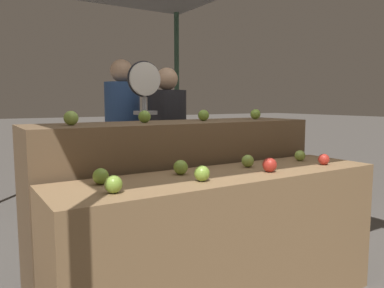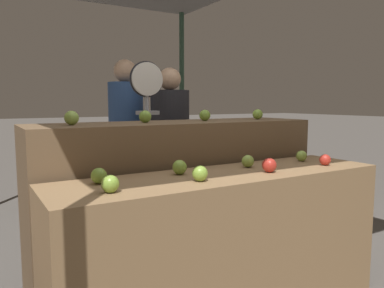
% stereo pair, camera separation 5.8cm
% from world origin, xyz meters
% --- Properties ---
extents(display_counter_front, '(2.09, 0.55, 0.87)m').
position_xyz_m(display_counter_front, '(0.00, 0.00, 0.43)').
color(display_counter_front, olive).
rests_on(display_counter_front, ground_plane).
extents(display_counter_back, '(2.09, 0.55, 1.15)m').
position_xyz_m(display_counter_back, '(0.00, 0.60, 0.57)').
color(display_counter_back, brown).
rests_on(display_counter_back, ground_plane).
extents(apple_front_0, '(0.08, 0.08, 0.08)m').
position_xyz_m(apple_front_0, '(-0.74, -0.11, 0.91)').
color(apple_front_0, '#84AD3D').
rests_on(apple_front_0, display_counter_front).
extents(apple_front_1, '(0.08, 0.08, 0.08)m').
position_xyz_m(apple_front_1, '(-0.25, -0.11, 0.91)').
color(apple_front_1, '#84AD3D').
rests_on(apple_front_1, display_counter_front).
extents(apple_front_2, '(0.09, 0.09, 0.09)m').
position_xyz_m(apple_front_2, '(0.25, -0.10, 0.91)').
color(apple_front_2, '#B72D23').
rests_on(apple_front_2, display_counter_front).
extents(apple_front_3, '(0.08, 0.08, 0.08)m').
position_xyz_m(apple_front_3, '(0.74, -0.11, 0.91)').
color(apple_front_3, '#B72D23').
rests_on(apple_front_3, display_counter_front).
extents(apple_front_4, '(0.08, 0.08, 0.08)m').
position_xyz_m(apple_front_4, '(-0.73, 0.11, 0.91)').
color(apple_front_4, '#7AA338').
rests_on(apple_front_4, display_counter_front).
extents(apple_front_5, '(0.09, 0.09, 0.09)m').
position_xyz_m(apple_front_5, '(-0.25, 0.11, 0.91)').
color(apple_front_5, '#84AD3D').
rests_on(apple_front_5, display_counter_front).
extents(apple_front_6, '(0.08, 0.08, 0.08)m').
position_xyz_m(apple_front_6, '(0.25, 0.10, 0.91)').
color(apple_front_6, '#8EB247').
rests_on(apple_front_6, display_counter_front).
extents(apple_front_7, '(0.08, 0.08, 0.08)m').
position_xyz_m(apple_front_7, '(0.73, 0.10, 0.91)').
color(apple_front_7, '#8EB247').
rests_on(apple_front_7, display_counter_front).
extents(apple_back_0, '(0.09, 0.09, 0.09)m').
position_xyz_m(apple_back_0, '(-0.75, 0.60, 1.19)').
color(apple_back_0, '#8EB247').
rests_on(apple_back_0, display_counter_back).
extents(apple_back_1, '(0.09, 0.09, 0.09)m').
position_xyz_m(apple_back_1, '(-0.25, 0.59, 1.19)').
color(apple_back_1, '#7AA338').
rests_on(apple_back_1, display_counter_back).
extents(apple_back_2, '(0.08, 0.08, 0.08)m').
position_xyz_m(apple_back_2, '(0.24, 0.60, 1.19)').
color(apple_back_2, '#7AA338').
rests_on(apple_back_2, display_counter_back).
extents(apple_back_3, '(0.08, 0.08, 0.08)m').
position_xyz_m(apple_back_3, '(0.75, 0.59, 1.19)').
color(apple_back_3, '#84AD3D').
rests_on(apple_back_3, display_counter_back).
extents(produce_scale, '(0.30, 0.20, 1.63)m').
position_xyz_m(produce_scale, '(-0.01, 1.12, 1.19)').
color(produce_scale, '#99999E').
rests_on(produce_scale, ground_plane).
extents(person_vendor_at_scale, '(0.42, 0.42, 1.61)m').
position_xyz_m(person_vendor_at_scale, '(0.36, 1.41, 0.92)').
color(person_vendor_at_scale, '#2D2D38').
rests_on(person_vendor_at_scale, ground_plane).
extents(person_customer_left, '(0.40, 0.40, 1.71)m').
position_xyz_m(person_customer_left, '(0.07, 1.80, 0.99)').
color(person_customer_left, '#2D2D38').
rests_on(person_customer_left, ground_plane).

